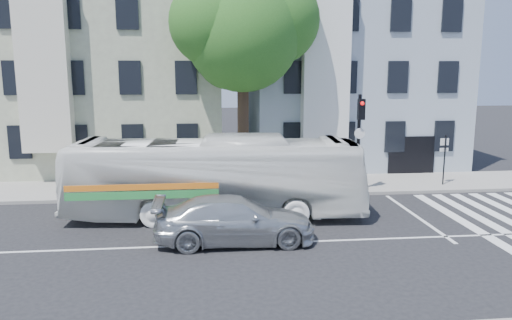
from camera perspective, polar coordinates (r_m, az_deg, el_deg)
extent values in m
plane|color=black|center=(17.18, 0.83, -9.50)|extent=(120.00, 120.00, 0.00)
cube|color=gray|center=(24.80, -1.35, -3.06)|extent=(80.00, 4.00, 0.15)
cube|color=gray|center=(31.46, -15.46, 9.40)|extent=(12.00, 10.00, 11.00)
cube|color=#98A4B5|center=(32.30, 10.22, 9.62)|extent=(12.00, 10.00, 11.00)
cylinder|color=#2D2116|center=(24.83, -1.47, 2.88)|extent=(0.56, 0.56, 5.20)
sphere|color=#1A4416|center=(24.67, -1.53, 14.24)|extent=(5.60, 5.60, 5.60)
sphere|color=#1A4416|center=(25.30, 2.15, 15.73)|extent=(4.40, 4.40, 4.40)
sphere|color=#1A4416|center=(24.35, -4.89, 15.44)|extent=(4.20, 4.20, 4.20)
sphere|color=#1A4416|center=(26.06, -1.07, 17.79)|extent=(3.80, 3.80, 3.80)
sphere|color=#1A4416|center=(25.19, -3.01, 11.87)|extent=(3.40, 3.40, 3.40)
imported|color=white|center=(19.71, -4.67, -2.00)|extent=(3.55, 11.84, 3.25)
imported|color=silver|center=(17.07, -2.46, -6.84)|extent=(2.22, 5.45, 1.58)
cylinder|color=black|center=(23.71, 11.61, 1.70)|extent=(0.16, 0.16, 4.69)
cube|color=black|center=(23.28, 11.94, 5.68)|extent=(0.32, 0.25, 0.95)
sphere|color=red|center=(23.14, 12.07, 6.34)|extent=(0.18, 0.18, 0.18)
cylinder|color=white|center=(23.49, 11.76, 2.99)|extent=(0.49, 0.04, 0.49)
cylinder|color=black|center=(26.39, 20.72, 0.01)|extent=(0.07, 0.07, 2.49)
cube|color=white|center=(26.35, 20.75, 1.96)|extent=(0.45, 0.08, 0.35)
cube|color=white|center=(26.40, 20.70, 1.11)|extent=(0.45, 0.08, 0.18)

